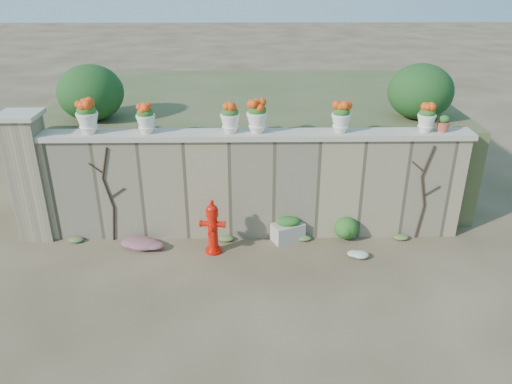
{
  "coord_description": "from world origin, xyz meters",
  "views": [
    {
      "loc": [
        -0.06,
        -6.88,
        4.91
      ],
      "look_at": [
        0.07,
        1.4,
        1.09
      ],
      "focal_mm": 35.0,
      "sensor_mm": 36.0,
      "label": 1
    }
  ],
  "objects_px": {
    "planter_box": "(288,229)",
    "fire_hydrant": "(213,227)",
    "urn_pot_0": "(87,117)",
    "terracotta_pot": "(443,124)"
  },
  "relations": [
    {
      "from": "fire_hydrant",
      "to": "terracotta_pot",
      "type": "height_order",
      "value": "terracotta_pot"
    },
    {
      "from": "planter_box",
      "to": "fire_hydrant",
      "type": "bearing_deg",
      "value": 171.97
    },
    {
      "from": "fire_hydrant",
      "to": "planter_box",
      "type": "relative_size",
      "value": 1.55
    },
    {
      "from": "planter_box",
      "to": "urn_pot_0",
      "type": "height_order",
      "value": "urn_pot_0"
    },
    {
      "from": "fire_hydrant",
      "to": "urn_pot_0",
      "type": "bearing_deg",
      "value": 169.15
    },
    {
      "from": "fire_hydrant",
      "to": "urn_pot_0",
      "type": "relative_size",
      "value": 1.73
    },
    {
      "from": "fire_hydrant",
      "to": "planter_box",
      "type": "distance_m",
      "value": 1.51
    },
    {
      "from": "fire_hydrant",
      "to": "terracotta_pot",
      "type": "distance_m",
      "value": 4.59
    },
    {
      "from": "urn_pot_0",
      "to": "terracotta_pot",
      "type": "distance_m",
      "value": 6.42
    },
    {
      "from": "planter_box",
      "to": "urn_pot_0",
      "type": "xyz_separation_m",
      "value": [
        -3.63,
        0.27,
        2.17
      ]
    }
  ]
}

